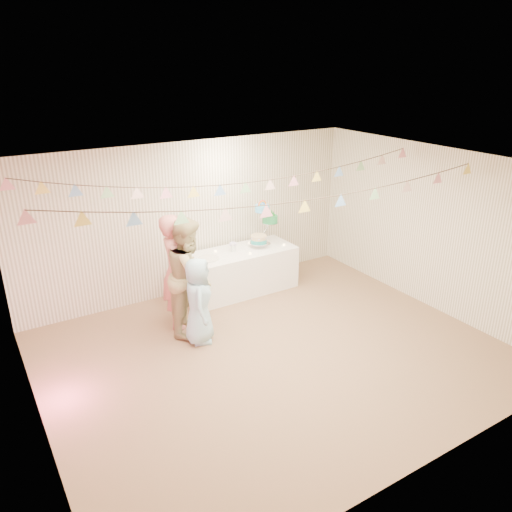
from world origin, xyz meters
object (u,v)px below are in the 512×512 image
cake_stand (264,224)px  person_adult_a (176,271)px  person_adult_b (190,276)px  person_child (199,301)px  table (239,271)px

cake_stand → person_adult_a: 2.02m
cake_stand → person_adult_b: 2.01m
cake_stand → person_child: 2.26m
table → person_adult_a: person_adult_a is taller
cake_stand → person_child: (-1.86, -1.20, -0.49)m
cake_stand → person_adult_b: person_adult_b is taller
table → cake_stand: size_ratio=2.61×
person_adult_a → person_child: person_adult_a is taller
cake_stand → person_adult_a: person_adult_a is taller
cake_stand → person_child: cake_stand is taller
table → cake_stand: cake_stand is taller
person_child → cake_stand: bearing=-34.4°
person_adult_a → person_adult_b: bearing=-135.1°
table → cake_stand: (0.55, 0.05, 0.76)m
table → person_adult_b: person_adult_b is taller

